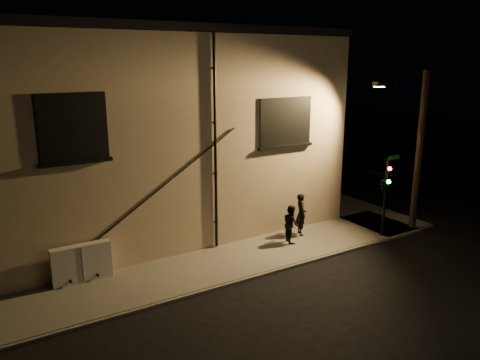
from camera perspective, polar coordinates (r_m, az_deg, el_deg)
ground at (r=18.00m, az=6.86°, el=-10.32°), size 90.00×90.00×0.00m
sidewalk at (r=21.92m, az=2.24°, el=-5.41°), size 21.00×16.00×0.12m
building at (r=23.09m, az=-12.99°, el=6.39°), size 16.20×12.23×8.80m
utility_cabinet at (r=17.09m, az=-18.74°, el=-9.56°), size 2.00×0.34×1.32m
pedestrian_a at (r=20.38m, az=7.44°, el=-4.16°), size 0.65×0.78×1.84m
pedestrian_b at (r=19.58m, az=6.24°, el=-5.33°), size 0.79×0.91×1.58m
traffic_signal at (r=20.44m, az=17.25°, el=-0.47°), size 1.38×2.06×3.49m
streetlamp_pole at (r=21.79m, az=20.76°, el=3.66°), size 2.02×1.39×7.09m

